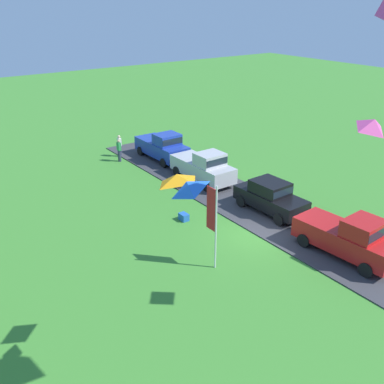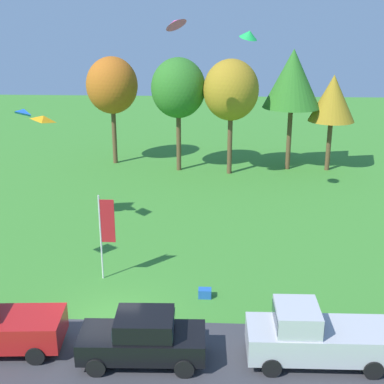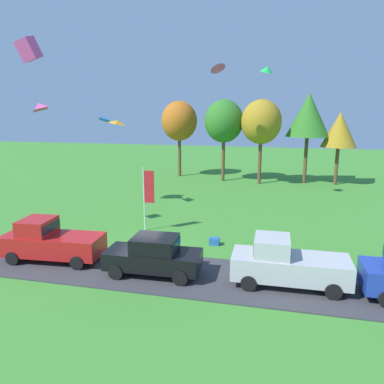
% 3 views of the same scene
% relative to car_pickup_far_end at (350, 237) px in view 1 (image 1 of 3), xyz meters
% --- Properties ---
extents(ground_plane, '(120.00, 120.00, 0.00)m').
position_rel_car_pickup_far_end_xyz_m(ground_plane, '(4.13, 2.04, -1.11)').
color(ground_plane, '#3D842D').
extents(pavement_strip, '(36.00, 4.40, 0.06)m').
position_rel_car_pickup_far_end_xyz_m(pavement_strip, '(4.13, -0.09, -1.08)').
color(pavement_strip, '#38383D').
rests_on(pavement_strip, ground).
extents(car_pickup_far_end, '(5.12, 2.32, 2.14)m').
position_rel_car_pickup_far_end_xyz_m(car_pickup_far_end, '(0.00, 0.00, 0.00)').
color(car_pickup_far_end, red).
rests_on(car_pickup_far_end, ground).
extents(car_sedan_mid_row, '(4.45, 2.06, 1.84)m').
position_rel_car_pickup_far_end_xyz_m(car_sedan_mid_row, '(5.71, -0.41, -0.07)').
color(car_sedan_mid_row, black).
rests_on(car_sedan_mid_row, ground).
extents(car_pickup_by_flagpole, '(5.03, 2.10, 2.14)m').
position_rel_car_pickup_far_end_xyz_m(car_pickup_by_flagpole, '(11.64, -0.11, 0.00)').
color(car_pickup_by_flagpole, '#B7B7BC').
rests_on(car_pickup_by_flagpole, ground).
extents(car_pickup_near_entrance, '(5.01, 2.07, 2.14)m').
position_rel_car_pickup_far_end_xyz_m(car_pickup_near_entrance, '(17.00, -0.23, 0.00)').
color(car_pickup_near_entrance, '#1E389E').
rests_on(car_pickup_near_entrance, ground).
extents(person_watching_sky, '(0.36, 0.24, 1.71)m').
position_rel_car_pickup_far_end_xyz_m(person_watching_sky, '(18.67, 2.63, -0.23)').
color(person_watching_sky, '#2D334C').
rests_on(person_watching_sky, ground).
extents(person_beside_suv, '(0.36, 0.24, 1.71)m').
position_rel_car_pickup_far_end_xyz_m(person_beside_suv, '(19.69, 2.08, -0.23)').
color(person_beside_suv, '#2D334C').
rests_on(person_beside_suv, ground).
extents(flag_banner, '(0.71, 0.08, 4.09)m').
position_rel_car_pickup_far_end_xyz_m(flag_banner, '(3.20, 5.75, 1.48)').
color(flag_banner, silver).
rests_on(flag_banner, ground).
extents(cooler_box, '(0.56, 0.40, 0.40)m').
position_rel_car_pickup_far_end_xyz_m(cooler_box, '(7.75, 4.22, -0.91)').
color(cooler_box, blue).
rests_on(cooler_box, ground).
extents(kite_diamond_high_right, '(0.90, 0.94, 0.62)m').
position_rel_car_pickup_far_end_xyz_m(kite_diamond_high_right, '(-2.77, 4.00, 6.64)').
color(kite_diamond_high_right, '#EA4C9E').
extents(kite_diamond_trailing_tail, '(1.19, 1.25, 0.43)m').
position_rel_car_pickup_far_end_xyz_m(kite_diamond_trailing_tail, '(-0.64, 10.18, 5.55)').
color(kite_diamond_trailing_tail, orange).
extents(kite_diamond_low_drifter, '(1.12, 1.13, 0.58)m').
position_rel_car_pickup_far_end_xyz_m(kite_diamond_low_drifter, '(-1.79, 10.63, 5.79)').
color(kite_diamond_low_drifter, blue).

